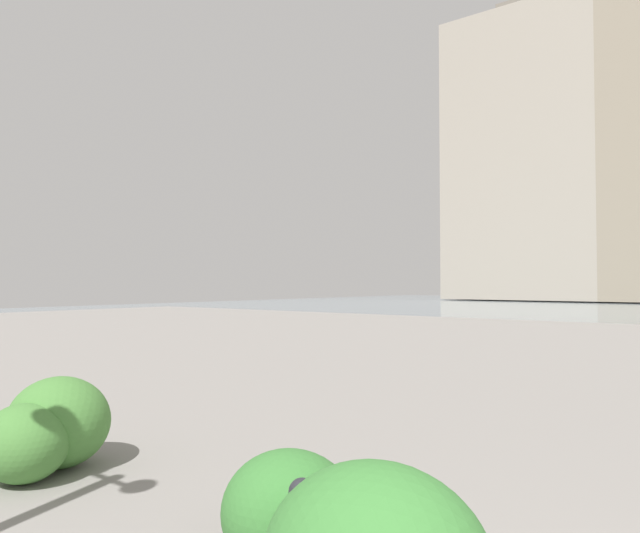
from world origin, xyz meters
The scene contains 4 objects.
building_annex centered at (20.43, -64.00, 15.89)m, with size 16.28×12.27×33.85m.
shrub_low centered at (2.65, -1.26, 0.37)m, with size 0.86×0.78×0.73m.
shrub_wide centered at (5.52, -1.05, 0.34)m, with size 0.80×0.72×0.68m.
shrub_tall centered at (5.68, -1.44, 0.43)m, with size 1.00×0.90×0.85m.
Camera 1 is at (0.43, 1.34, 1.74)m, focal length 31.79 mm.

